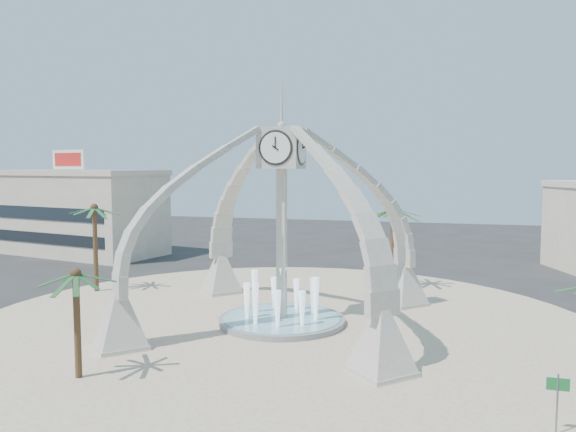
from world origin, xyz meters
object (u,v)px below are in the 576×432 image
(clock_tower, at_px, (282,222))
(palm_north, at_px, (393,210))
(palm_west, at_px, (94,209))
(palm_south, at_px, (76,275))
(fountain, at_px, (282,319))
(street_sign, at_px, (558,392))

(clock_tower, bearing_deg, palm_north, 64.78)
(palm_north, bearing_deg, clock_tower, -115.22)
(palm_west, relative_size, palm_south, 1.33)
(fountain, bearing_deg, palm_south, -119.72)
(street_sign, bearing_deg, palm_south, 179.65)
(palm_west, height_order, street_sign, palm_west)
(fountain, xyz_separation_m, street_sign, (13.96, -11.44, 1.38))
(clock_tower, xyz_separation_m, palm_west, (-16.86, 4.86, 0.12))
(palm_north, bearing_deg, palm_west, -162.03)
(clock_tower, distance_m, palm_west, 17.55)
(clock_tower, bearing_deg, street_sign, -39.34)
(clock_tower, distance_m, palm_north, 13.48)
(palm_west, height_order, palm_south, palm_west)
(clock_tower, bearing_deg, fountain, 90.00)
(street_sign, bearing_deg, fountain, 140.29)
(clock_tower, xyz_separation_m, palm_north, (5.74, 12.19, -0.04))
(fountain, relative_size, street_sign, 3.43)
(street_sign, bearing_deg, palm_north, 108.81)
(fountain, bearing_deg, street_sign, -39.34)
(palm_north, distance_m, street_sign, 25.48)
(palm_west, bearing_deg, fountain, -16.08)
(street_sign, bearing_deg, palm_west, 151.76)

